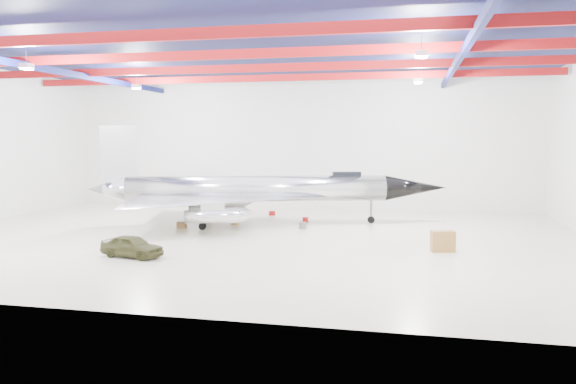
# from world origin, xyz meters

# --- Properties ---
(floor) EXTENTS (40.00, 40.00, 0.00)m
(floor) POSITION_xyz_m (0.00, 0.00, 0.00)
(floor) COLOR beige
(floor) RESTS_ON ground
(wall_back) EXTENTS (40.00, 0.00, 40.00)m
(wall_back) POSITION_xyz_m (0.00, 15.00, 5.50)
(wall_back) COLOR silver
(wall_back) RESTS_ON floor
(ceiling) EXTENTS (40.00, 40.00, 0.00)m
(ceiling) POSITION_xyz_m (0.00, 0.00, 11.00)
(ceiling) COLOR #0A0F38
(ceiling) RESTS_ON wall_back
(ceiling_structure) EXTENTS (39.50, 29.50, 1.08)m
(ceiling_structure) POSITION_xyz_m (0.00, 0.00, 10.32)
(ceiling_structure) COLOR maroon
(ceiling_structure) RESTS_ON ceiling
(jet_aircraft) EXTENTS (24.44, 17.47, 6.79)m
(jet_aircraft) POSITION_xyz_m (-0.74, 5.10, 2.23)
(jet_aircraft) COLOR silver
(jet_aircraft) RESTS_ON floor
(jeep) EXTENTS (3.47, 1.93, 1.12)m
(jeep) POSITION_xyz_m (-3.97, -6.60, 0.56)
(jeep) COLOR #3C3E1F
(jeep) RESTS_ON floor
(desk) EXTENTS (1.32, 0.87, 1.11)m
(desk) POSITION_xyz_m (11.37, -1.90, 0.56)
(desk) COLOR brown
(desk) RESTS_ON floor
(crate_ply) EXTENTS (0.59, 0.48, 0.40)m
(crate_ply) POSITION_xyz_m (-5.15, 2.45, 0.20)
(crate_ply) COLOR olive
(crate_ply) RESTS_ON floor
(toolbox_red) EXTENTS (0.57, 0.51, 0.33)m
(toolbox_red) POSITION_xyz_m (-0.76, 9.67, 0.16)
(toolbox_red) COLOR #9C0F10
(toolbox_red) RESTS_ON floor
(engine_drum) EXTENTS (0.63, 0.63, 0.43)m
(engine_drum) POSITION_xyz_m (2.77, 3.86, 0.22)
(engine_drum) COLOR #59595B
(engine_drum) RESTS_ON floor
(crate_small) EXTENTS (0.53, 0.48, 0.30)m
(crate_small) POSITION_xyz_m (-4.72, 5.40, 0.15)
(crate_small) COLOR #59595B
(crate_small) RESTS_ON floor
(tool_chest) EXTENTS (0.51, 0.51, 0.37)m
(tool_chest) POSITION_xyz_m (2.43, 6.64, 0.19)
(tool_chest) COLOR #9C0F10
(tool_chest) RESTS_ON floor
(oil_barrel) EXTENTS (0.54, 0.45, 0.35)m
(oil_barrel) POSITION_xyz_m (-2.08, 4.47, 0.17)
(oil_barrel) COLOR olive
(oil_barrel) RESTS_ON floor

